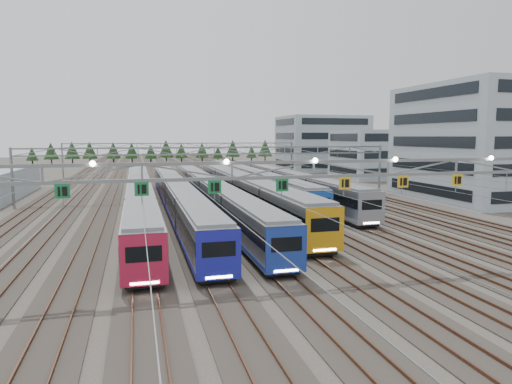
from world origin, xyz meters
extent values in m
plane|color=#47423A|center=(0.00, 0.00, 0.00)|extent=(400.00, 400.00, 0.00)
cube|color=#2D2823|center=(0.00, 100.00, 0.04)|extent=(54.00, 260.00, 0.08)
cube|color=brown|center=(-25.47, 100.00, 0.16)|extent=(0.08, 260.00, 0.16)
cube|color=brown|center=(25.47, 100.00, 0.16)|extent=(0.08, 260.00, 0.16)
cube|color=brown|center=(-0.72, 100.00, 0.16)|extent=(0.08, 260.00, 0.16)
cube|color=brown|center=(0.72, 100.00, 0.16)|extent=(0.08, 260.00, 0.16)
cube|color=black|center=(-11.25, 30.24, 0.42)|extent=(2.40, 62.06, 0.36)
cube|color=#ABAEB3|center=(-11.25, 30.24, 2.18)|extent=(2.82, 63.32, 3.18)
cube|color=black|center=(-11.25, 30.24, 2.56)|extent=(2.88, 63.01, 0.96)
cube|color=#B41B3C|center=(-11.25, 30.24, 0.85)|extent=(2.87, 63.01, 0.35)
cube|color=slate|center=(-11.25, 30.24, 3.87)|extent=(2.54, 62.06, 0.25)
cube|color=#B41B3C|center=(-11.25, -1.37, 2.18)|extent=(2.84, 0.12, 3.18)
cube|color=black|center=(-11.25, -1.40, 2.56)|extent=(2.12, 0.10, 0.96)
cube|color=white|center=(-11.25, -1.43, 0.79)|extent=(1.69, 0.06, 0.15)
cube|color=black|center=(-6.75, 28.18, 0.42)|extent=(2.40, 57.97, 0.36)
cube|color=#ABAEB3|center=(-6.75, 28.18, 2.18)|extent=(2.82, 59.15, 3.18)
cube|color=black|center=(-6.75, 28.18, 2.56)|extent=(2.88, 58.85, 0.96)
cube|color=#1C1EA8|center=(-6.75, 28.18, 0.84)|extent=(2.87, 58.85, 0.35)
cube|color=slate|center=(-6.75, 28.18, 3.87)|extent=(2.54, 57.97, 0.25)
cube|color=#1C1EA8|center=(-6.75, -1.35, 2.18)|extent=(2.84, 0.12, 3.18)
cube|color=black|center=(-6.75, -1.38, 2.56)|extent=(2.12, 0.10, 0.96)
cube|color=white|center=(-6.75, -1.41, 0.79)|extent=(1.69, 0.06, 0.15)
cube|color=black|center=(-2.25, 30.36, 0.42)|extent=(2.37, 61.72, 0.36)
cube|color=#ABAEB3|center=(-2.25, 30.36, 2.16)|extent=(2.79, 62.98, 3.14)
cube|color=black|center=(-2.25, 30.36, 2.53)|extent=(2.85, 62.66, 0.95)
cube|color=#1C379C|center=(-2.25, 30.36, 0.84)|extent=(2.84, 62.66, 0.35)
cube|color=slate|center=(-2.25, 30.36, 3.83)|extent=(2.51, 61.72, 0.25)
cube|color=#1C379C|center=(-2.25, -1.07, 2.16)|extent=(2.81, 0.12, 3.14)
cube|color=black|center=(-2.25, -1.10, 2.53)|extent=(2.09, 0.10, 0.95)
cube|color=white|center=(-2.25, -1.13, 0.79)|extent=(1.67, 0.06, 0.15)
cube|color=black|center=(2.25, 29.97, 0.44)|extent=(2.65, 52.73, 0.40)
cube|color=#ABAEB3|center=(2.25, 29.97, 2.39)|extent=(3.12, 53.80, 3.51)
cube|color=black|center=(2.25, 29.97, 2.81)|extent=(3.18, 53.53, 1.06)
cube|color=orange|center=(2.25, 29.97, 0.91)|extent=(3.17, 53.53, 0.39)
cube|color=slate|center=(2.25, 29.97, 4.25)|extent=(2.81, 52.73, 0.28)
cube|color=orange|center=(2.25, 3.12, 2.39)|extent=(3.14, 0.12, 3.51)
cube|color=black|center=(2.25, 3.09, 2.81)|extent=(2.34, 0.10, 1.06)
cube|color=white|center=(2.25, 3.06, 0.85)|extent=(1.87, 0.06, 0.17)
cube|color=black|center=(6.75, 45.04, 0.43)|extent=(2.50, 59.24, 0.38)
cube|color=#ABAEB3|center=(6.75, 45.04, 2.27)|extent=(2.95, 60.45, 3.31)
cube|color=black|center=(6.75, 45.04, 2.66)|extent=(3.01, 60.14, 1.00)
cube|color=blue|center=(6.75, 45.04, 0.87)|extent=(3.00, 60.14, 0.37)
cube|color=slate|center=(6.75, 45.04, 4.03)|extent=(2.65, 59.24, 0.26)
cube|color=blue|center=(6.75, 14.87, 2.27)|extent=(2.97, 0.12, 3.31)
cube|color=black|center=(6.75, 14.84, 2.66)|extent=(2.21, 0.10, 1.00)
cube|color=white|center=(6.75, 14.81, 0.82)|extent=(1.77, 0.06, 0.16)
cube|color=black|center=(11.25, 41.67, 0.43)|extent=(2.50, 57.73, 0.38)
cube|color=#ABAEB3|center=(11.25, 41.67, 2.27)|extent=(2.95, 58.91, 3.31)
cube|color=black|center=(11.25, 41.67, 2.66)|extent=(3.01, 58.61, 1.00)
cube|color=gray|center=(11.25, 41.67, 0.87)|extent=(3.00, 58.61, 0.37)
cube|color=slate|center=(11.25, 41.67, 4.03)|extent=(2.65, 57.73, 0.26)
cube|color=gray|center=(11.25, 12.26, 2.27)|extent=(2.97, 0.12, 3.31)
cube|color=black|center=(11.25, 12.23, 2.66)|extent=(2.21, 0.10, 1.00)
cube|color=white|center=(11.25, 12.20, 0.82)|extent=(1.77, 0.06, 0.16)
cube|color=slate|center=(0.00, 0.00, 7.80)|extent=(56.00, 0.22, 0.22)
cube|color=slate|center=(0.00, 0.00, 6.80)|extent=(56.00, 0.22, 0.22)
cube|color=#17773C|center=(-15.75, -0.12, 6.30)|extent=(0.85, 0.06, 0.85)
cube|color=#17773C|center=(-11.25, -0.12, 6.30)|extent=(0.85, 0.06, 0.85)
cube|color=#17773C|center=(-6.75, -0.12, 6.30)|extent=(0.85, 0.06, 0.85)
cube|color=#17773C|center=(-2.25, -0.12, 6.30)|extent=(0.85, 0.06, 0.85)
cube|color=yellow|center=(2.25, -0.12, 6.30)|extent=(0.85, 0.06, 0.85)
cube|color=yellow|center=(6.75, -0.12, 6.30)|extent=(0.85, 0.06, 0.85)
cube|color=yellow|center=(11.25, -0.12, 6.30)|extent=(0.85, 0.06, 0.85)
cylinder|color=slate|center=(-28.00, 40.00, 4.00)|extent=(0.36, 0.36, 8.00)
cylinder|color=slate|center=(28.00, 40.00, 4.00)|extent=(0.36, 0.36, 8.00)
cube|color=slate|center=(0.00, 40.00, 7.80)|extent=(56.00, 0.22, 0.22)
cube|color=slate|center=(0.00, 40.00, 6.80)|extent=(56.00, 0.22, 0.22)
cylinder|color=slate|center=(-28.00, 85.00, 4.00)|extent=(0.36, 0.36, 8.00)
cylinder|color=slate|center=(28.00, 85.00, 4.00)|extent=(0.36, 0.36, 8.00)
cube|color=slate|center=(0.00, 85.00, 7.80)|extent=(56.00, 0.22, 0.22)
cube|color=slate|center=(0.00, 85.00, 6.80)|extent=(56.00, 0.22, 0.22)
cube|color=#9CB0BA|center=(38.57, 29.11, 8.54)|extent=(18.00, 22.00, 17.09)
cube|color=#9CB0BA|center=(40.18, 65.09, 5.45)|extent=(14.00, 16.00, 10.90)
cube|color=#9CB0BA|center=(39.18, 91.40, 7.53)|extent=(22.00, 18.00, 15.06)
camera|label=1|loc=(-11.53, -28.55, 9.49)|focal=32.00mm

